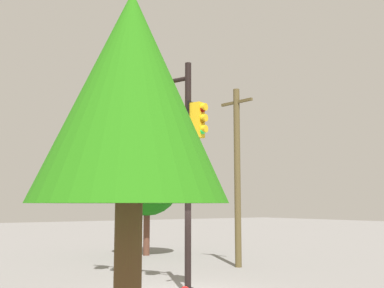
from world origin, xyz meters
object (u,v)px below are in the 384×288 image
at_px(utility_pole, 237,173).
at_px(tree_near, 147,182).
at_px(signal_pole_assembly, 158,129).
at_px(tree_mid, 131,97).

xyz_separation_m(utility_pole, tree_near, (6.36, 0.98, -0.19)).
height_order(signal_pole_assembly, tree_near, signal_pole_assembly).
bearing_deg(signal_pole_assembly, tree_near, -27.51).
bearing_deg(utility_pole, tree_mid, 133.69).
height_order(tree_near, tree_mid, tree_mid).
relative_size(signal_pole_assembly, tree_near, 1.25).
relative_size(utility_pole, tree_mid, 1.36).
bearing_deg(tree_mid, utility_pole, -46.31).
bearing_deg(utility_pole, signal_pole_assembly, 115.22).
xyz_separation_m(signal_pole_assembly, tree_mid, (-7.30, 4.76, -0.95)).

